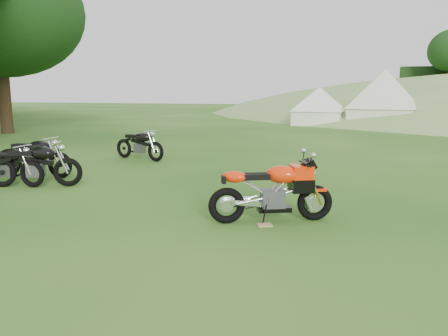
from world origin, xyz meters
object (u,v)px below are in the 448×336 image
(sport_motorcycle, at_px, (272,187))
(vintage_moto_c, at_px, (33,156))
(tent_left, at_px, (319,105))
(vintage_moto_a, at_px, (5,164))
(tent_mid, at_px, (384,100))
(vintage_moto_d, at_px, (139,144))
(plywood_board, at_px, (265,225))
(vintage_moto_b, at_px, (34,163))

(sport_motorcycle, xyz_separation_m, vintage_moto_c, (-5.97, 1.94, -0.05))
(vintage_moto_c, height_order, tent_left, tent_left)
(sport_motorcycle, relative_size, vintage_moto_a, 1.03)
(tent_left, bearing_deg, vintage_moto_a, -99.60)
(tent_left, xyz_separation_m, tent_mid, (3.61, -0.10, 0.29))
(sport_motorcycle, xyz_separation_m, vintage_moto_d, (-4.83, 5.02, -0.08))
(plywood_board, relative_size, vintage_moto_b, 0.11)
(vintage_moto_c, bearing_deg, plywood_board, -22.92)
(vintage_moto_d, bearing_deg, sport_motorcycle, -28.74)
(sport_motorcycle, height_order, vintage_moto_b, sport_motorcycle)
(tent_mid, bearing_deg, plywood_board, -85.51)
(plywood_board, xyz_separation_m, tent_left, (-0.78, 20.41, 1.18))
(vintage_moto_b, relative_size, tent_left, 0.69)
(plywood_board, bearing_deg, tent_left, 92.18)
(plywood_board, height_order, vintage_moto_c, vintage_moto_c)
(sport_motorcycle, xyz_separation_m, plywood_board, (-0.05, -0.22, -0.55))
(vintage_moto_c, relative_size, vintage_moto_d, 1.07)
(vintage_moto_b, distance_m, vintage_moto_d, 3.98)
(plywood_board, distance_m, vintage_moto_c, 6.32)
(sport_motorcycle, relative_size, plywood_board, 8.61)
(tent_left, bearing_deg, vintage_moto_b, -97.82)
(vintage_moto_d, relative_size, tent_left, 0.65)
(plywood_board, xyz_separation_m, vintage_moto_d, (-4.78, 5.24, 0.46))
(tent_mid, bearing_deg, tent_left, -169.12)
(vintage_moto_a, height_order, tent_left, tent_left)
(vintage_moto_c, bearing_deg, sport_motorcycle, -20.83)
(plywood_board, height_order, vintage_moto_a, vintage_moto_a)
(vintage_moto_b, height_order, tent_mid, tent_mid)
(sport_motorcycle, xyz_separation_m, tent_left, (-0.83, 20.19, 0.64))
(vintage_moto_b, xyz_separation_m, vintage_moto_d, (0.39, 3.96, -0.03))
(vintage_moto_d, bearing_deg, tent_mid, 80.54)
(vintage_moto_d, distance_m, tent_mid, 16.92)
(sport_motorcycle, bearing_deg, vintage_moto_d, 110.45)
(sport_motorcycle, distance_m, tent_left, 20.21)
(tent_left, bearing_deg, tent_mid, 3.54)
(vintage_moto_a, xyz_separation_m, vintage_moto_d, (1.04, 4.05, -0.00))
(vintage_moto_b, distance_m, tent_mid, 20.67)
(vintage_moto_b, xyz_separation_m, tent_left, (4.39, 19.13, 0.69))
(tent_mid, bearing_deg, vintage_moto_a, -101.91)
(plywood_board, height_order, vintage_moto_b, vintage_moto_b)
(sport_motorcycle, bearing_deg, plywood_board, -126.87)
(vintage_moto_a, relative_size, vintage_moto_c, 0.94)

